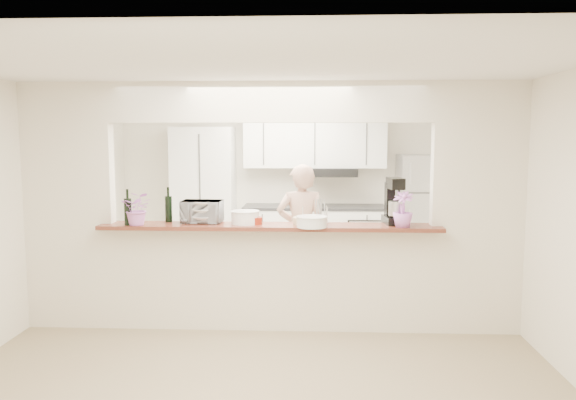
# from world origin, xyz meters

# --- Properties ---
(floor) EXTENTS (6.00, 6.00, 0.00)m
(floor) POSITION_xyz_m (0.00, 0.00, 0.00)
(floor) COLOR gray
(floor) RESTS_ON ground
(tile_overlay) EXTENTS (5.00, 2.90, 0.01)m
(tile_overlay) POSITION_xyz_m (0.00, 1.55, 0.01)
(tile_overlay) COLOR beige
(tile_overlay) RESTS_ON floor
(partition) EXTENTS (5.00, 0.15, 2.50)m
(partition) POSITION_xyz_m (0.00, 0.00, 1.48)
(partition) COLOR silver
(partition) RESTS_ON floor
(bar_counter) EXTENTS (3.40, 0.38, 1.09)m
(bar_counter) POSITION_xyz_m (0.00, -0.00, 0.58)
(bar_counter) COLOR silver
(bar_counter) RESTS_ON floor
(kitchen_cabinets) EXTENTS (3.15, 0.62, 2.25)m
(kitchen_cabinets) POSITION_xyz_m (-0.19, 2.72, 0.97)
(kitchen_cabinets) COLOR white
(kitchen_cabinets) RESTS_ON floor
(refrigerator) EXTENTS (0.75, 0.70, 1.70)m
(refrigerator) POSITION_xyz_m (2.05, 2.65, 0.85)
(refrigerator) COLOR #B2B2B7
(refrigerator) RESTS_ON floor
(flower_left) EXTENTS (0.31, 0.27, 0.33)m
(flower_left) POSITION_xyz_m (-1.30, -0.15, 1.26)
(flower_left) COLOR pink
(flower_left) RESTS_ON bar_counter
(wine_bottle_a) EXTENTS (0.07, 0.07, 0.36)m
(wine_bottle_a) POSITION_xyz_m (-1.05, 0.07, 1.23)
(wine_bottle_a) COLOR black
(wine_bottle_a) RESTS_ON bar_counter
(wine_bottle_b) EXTENTS (0.07, 0.07, 0.36)m
(wine_bottle_b) POSITION_xyz_m (-1.40, -0.15, 1.23)
(wine_bottle_b) COLOR black
(wine_bottle_b) RESTS_ON bar_counter
(toaster_oven) EXTENTS (0.41, 0.28, 0.22)m
(toaster_oven) POSITION_xyz_m (-0.70, 0.05, 1.20)
(toaster_oven) COLOR #A8A8AD
(toaster_oven) RESTS_ON bar_counter
(serving_bowls) EXTENTS (0.39, 0.39, 0.22)m
(serving_bowls) POSITION_xyz_m (-0.70, 0.05, 1.20)
(serving_bowls) COLOR white
(serving_bowls) RESTS_ON bar_counter
(plate_stack_a) EXTENTS (0.29, 0.29, 0.13)m
(plate_stack_a) POSITION_xyz_m (-0.25, -0.01, 1.16)
(plate_stack_a) COLOR white
(plate_stack_a) RESTS_ON bar_counter
(plate_stack_b) EXTENTS (0.31, 0.31, 0.11)m
(plate_stack_b) POSITION_xyz_m (0.42, -0.19, 1.14)
(plate_stack_b) COLOR white
(plate_stack_b) RESTS_ON bar_counter
(red_bowl) EXTENTS (0.15, 0.15, 0.07)m
(red_bowl) POSITION_xyz_m (-0.15, -0.03, 1.13)
(red_bowl) COLOR maroon
(red_bowl) RESTS_ON bar_counter
(tan_bowl) EXTENTS (0.15, 0.15, 0.07)m
(tan_bowl) POSITION_xyz_m (0.31, -0.03, 1.13)
(tan_bowl) COLOR #C2B089
(tan_bowl) RESTS_ON bar_counter
(utensil_caddy) EXTENTS (0.27, 0.17, 0.25)m
(utensil_caddy) POSITION_xyz_m (0.45, 0.05, 1.19)
(utensil_caddy) COLOR silver
(utensil_caddy) RESTS_ON bar_counter
(stand_mixer) EXTENTS (0.23, 0.34, 0.47)m
(stand_mixer) POSITION_xyz_m (1.25, 0.07, 1.30)
(stand_mixer) COLOR black
(stand_mixer) RESTS_ON bar_counter
(flower_right) EXTENTS (0.24, 0.24, 0.35)m
(flower_right) POSITION_xyz_m (1.30, -0.15, 1.26)
(flower_right) COLOR #C469C0
(flower_right) RESTS_ON bar_counter
(person) EXTENTS (0.62, 0.44, 1.63)m
(person) POSITION_xyz_m (0.29, 1.10, 0.81)
(person) COLOR tan
(person) RESTS_ON floor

